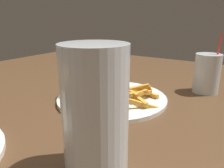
{
  "coord_description": "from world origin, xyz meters",
  "views": [
    {
      "loc": [
        -0.35,
        0.36,
        0.96
      ],
      "look_at": [
        -0.06,
        -0.08,
        0.79
      ],
      "focal_mm": 35.0,
      "sensor_mm": 36.0,
      "label": 1
    }
  ],
  "objects_px": {
    "meal_plate_near": "(103,88)",
    "juice_glass": "(207,74)",
    "spoon": "(83,79)",
    "beer_glass": "(95,116)"
  },
  "relations": [
    {
      "from": "meal_plate_near",
      "to": "juice_glass",
      "type": "height_order",
      "value": "juice_glass"
    },
    {
      "from": "meal_plate_near",
      "to": "spoon",
      "type": "xyz_separation_m",
      "value": [
        0.15,
        -0.09,
        -0.02
      ]
    },
    {
      "from": "beer_glass",
      "to": "spoon",
      "type": "bearing_deg",
      "value": -47.03
    },
    {
      "from": "meal_plate_near",
      "to": "beer_glass",
      "type": "distance_m",
      "value": 0.28
    },
    {
      "from": "meal_plate_near",
      "to": "juice_glass",
      "type": "relative_size",
      "value": 1.71
    },
    {
      "from": "meal_plate_near",
      "to": "beer_glass",
      "type": "xyz_separation_m",
      "value": [
        -0.15,
        0.23,
        0.05
      ]
    },
    {
      "from": "juice_glass",
      "to": "spoon",
      "type": "relative_size",
      "value": 1.02
    },
    {
      "from": "juice_glass",
      "to": "beer_glass",
      "type": "bearing_deg",
      "value": 82.12
    },
    {
      "from": "meal_plate_near",
      "to": "juice_glass",
      "type": "bearing_deg",
      "value": -136.29
    },
    {
      "from": "beer_glass",
      "to": "juice_glass",
      "type": "relative_size",
      "value": 1.08
    }
  ]
}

